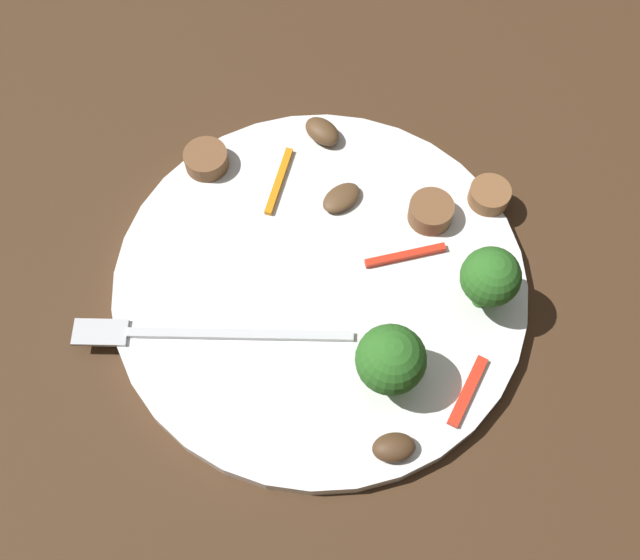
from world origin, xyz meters
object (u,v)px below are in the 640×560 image
(broccoli_floret_1, at_px, (391,360))
(pepper_strip_1, at_px, (405,255))
(plate, at_px, (320,284))
(sausage_slice_1, at_px, (489,195))
(fork, at_px, (191,334))
(pepper_strip_0, at_px, (279,181))
(sausage_slice_0, at_px, (431,212))
(mushroom_2, at_px, (345,198))
(mushroom_1, at_px, (394,447))
(pepper_strip_2, at_px, (468,391))
(mushroom_0, at_px, (322,131))
(sausage_slice_2, at_px, (206,159))
(broccoli_floret_0, at_px, (490,278))

(broccoli_floret_1, bearing_deg, pepper_strip_1, -87.03)
(plate, bearing_deg, sausage_slice_1, -138.41)
(fork, distance_m, pepper_strip_0, 0.13)
(sausage_slice_0, relative_size, mushroom_2, 1.02)
(plate, relative_size, mushroom_1, 10.60)
(fork, relative_size, mushroom_2, 5.93)
(mushroom_1, bearing_deg, broccoli_floret_1, -73.60)
(sausage_slice_1, relative_size, pepper_strip_0, 0.51)
(sausage_slice_1, relative_size, pepper_strip_2, 0.59)
(broccoli_floret_1, distance_m, mushroom_2, 0.14)
(mushroom_0, bearing_deg, pepper_strip_2, 128.21)
(sausage_slice_0, bearing_deg, sausage_slice_2, -2.22)
(mushroom_1, bearing_deg, mushroom_2, -67.95)
(fork, bearing_deg, pepper_strip_0, -113.62)
(pepper_strip_1, bearing_deg, mushroom_0, -47.35)
(broccoli_floret_0, xyz_separation_m, pepper_strip_0, (0.15, -0.06, -0.03))
(mushroom_0, xyz_separation_m, mushroom_1, (-0.09, 0.21, -0.00))
(broccoli_floret_1, xyz_separation_m, sausage_slice_2, (0.16, -0.13, -0.03))
(broccoli_floret_0, bearing_deg, mushroom_0, -38.59)
(sausage_slice_2, relative_size, pepper_strip_2, 0.64)
(mushroom_0, height_order, pepper_strip_2, mushroom_0)
(pepper_strip_0, bearing_deg, broccoli_floret_0, 158.83)
(mushroom_2, height_order, pepper_strip_2, mushroom_2)
(mushroom_0, height_order, mushroom_2, mushroom_0)
(fork, height_order, pepper_strip_2, same)
(plate, distance_m, pepper_strip_1, 0.06)
(sausage_slice_0, height_order, mushroom_1, sausage_slice_0)
(mushroom_2, relative_size, pepper_strip_0, 0.54)
(plate, xyz_separation_m, mushroom_1, (-0.07, 0.10, 0.01))
(mushroom_0, distance_m, pepper_strip_0, 0.05)
(sausage_slice_2, height_order, mushroom_2, sausage_slice_2)
(plate, bearing_deg, pepper_strip_0, -55.89)
(pepper_strip_2, bearing_deg, fork, 1.11)
(broccoli_floret_1, relative_size, pepper_strip_1, 0.99)
(sausage_slice_0, bearing_deg, mushroom_1, 92.27)
(pepper_strip_2, bearing_deg, broccoli_floret_0, -88.80)
(pepper_strip_0, bearing_deg, pepper_strip_1, 158.72)
(mushroom_1, bearing_deg, pepper_strip_1, -82.48)
(mushroom_1, height_order, pepper_strip_0, mushroom_1)
(broccoli_floret_0, distance_m, mushroom_2, 0.12)
(sausage_slice_0, height_order, sausage_slice_1, sausage_slice_0)
(plate, distance_m, mushroom_0, 0.12)
(plate, distance_m, mushroom_2, 0.06)
(mushroom_0, distance_m, mushroom_1, 0.23)
(broccoli_floret_0, height_order, mushroom_0, broccoli_floret_0)
(sausage_slice_2, distance_m, mushroom_2, 0.10)
(plate, distance_m, pepper_strip_2, 0.12)
(fork, distance_m, sausage_slice_0, 0.18)
(fork, xyz_separation_m, pepper_strip_0, (-0.02, -0.13, 0.00))
(sausage_slice_0, distance_m, mushroom_1, 0.17)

